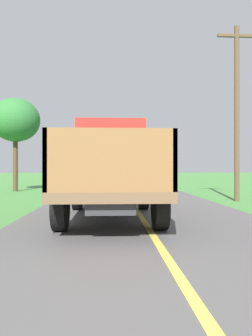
{
  "coord_description": "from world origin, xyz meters",
  "views": [
    {
      "loc": [
        -0.83,
        2.84,
        1.39
      ],
      "look_at": [
        -0.29,
        13.78,
        1.4
      ],
      "focal_mm": 33.61,
      "sensor_mm": 36.0,
      "label": 1
    }
  ],
  "objects_px": {
    "banana_truck_near": "(110,166)",
    "banana_truck_far": "(110,167)",
    "roadside_tree_near_left": "(15,121)",
    "utility_pole_roadside": "(237,108)"
  },
  "relations": [
    {
      "from": "utility_pole_roadside",
      "to": "roadside_tree_near_left",
      "type": "xyz_separation_m",
      "value": [
        -11.07,
        6.33,
        0.35
      ]
    },
    {
      "from": "utility_pole_roadside",
      "to": "banana_truck_near",
      "type": "bearing_deg",
      "value": -144.04
    },
    {
      "from": "roadside_tree_near_left",
      "to": "utility_pole_roadside",
      "type": "bearing_deg",
      "value": -29.75
    },
    {
      "from": "utility_pole_roadside",
      "to": "roadside_tree_near_left",
      "type": "height_order",
      "value": "utility_pole_roadside"
    },
    {
      "from": "banana_truck_near",
      "to": "banana_truck_far",
      "type": "xyz_separation_m",
      "value": [
        -0.04,
        9.08,
        0.01
      ]
    },
    {
      "from": "banana_truck_near",
      "to": "utility_pole_roadside",
      "type": "relative_size",
      "value": 0.79
    },
    {
      "from": "banana_truck_near",
      "to": "utility_pole_roadside",
      "type": "xyz_separation_m",
      "value": [
        5.33,
        3.86,
        2.47
      ]
    },
    {
      "from": "banana_truck_far",
      "to": "roadside_tree_near_left",
      "type": "distance_m",
      "value": 6.45
    },
    {
      "from": "banana_truck_far",
      "to": "utility_pole_roadside",
      "type": "distance_m",
      "value": 7.88
    },
    {
      "from": "banana_truck_far",
      "to": "banana_truck_near",
      "type": "bearing_deg",
      "value": -89.74
    }
  ]
}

